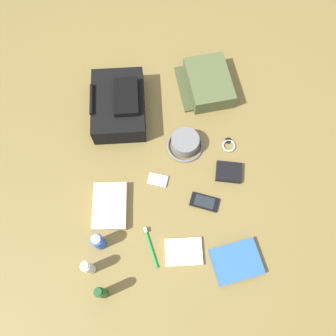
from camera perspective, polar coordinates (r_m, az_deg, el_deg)
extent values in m
cube|color=brown|center=(1.60, 0.00, -0.67)|extent=(2.64, 2.02, 0.02)
cube|color=black|center=(1.68, -7.84, 9.81)|extent=(0.34, 0.24, 0.11)
cube|color=black|center=(1.62, -6.68, 11.15)|extent=(0.18, 0.11, 0.03)
cylinder|color=black|center=(1.64, -12.07, 10.65)|extent=(0.15, 0.02, 0.02)
cube|color=#47512D|center=(1.76, 6.50, 13.29)|extent=(0.29, 0.23, 0.08)
cube|color=#394124|center=(1.78, 2.91, 12.52)|extent=(0.26, 0.10, 0.01)
cylinder|color=slate|center=(1.60, 2.74, 4.09)|extent=(0.12, 0.12, 0.06)
torus|color=slate|center=(1.63, 2.69, 3.61)|extent=(0.17, 0.17, 0.01)
cylinder|color=#19471E|center=(1.44, -10.47, -18.91)|extent=(0.04, 0.04, 0.13)
cylinder|color=#19471E|center=(1.37, -11.02, -18.77)|extent=(0.03, 0.03, 0.01)
cylinder|color=white|center=(1.46, -12.53, -15.21)|extent=(0.04, 0.04, 0.12)
cylinder|color=silver|center=(1.40, -13.11, -14.92)|extent=(0.03, 0.03, 0.01)
cylinder|color=blue|center=(1.48, -10.96, -11.43)|extent=(0.05, 0.05, 0.10)
cylinder|color=silver|center=(1.42, -11.40, -11.02)|extent=(0.04, 0.04, 0.01)
cube|color=blue|center=(1.50, 10.81, -14.39)|extent=(0.18, 0.21, 0.03)
cube|color=white|center=(1.51, 10.79, -14.41)|extent=(0.17, 0.20, 0.02)
cube|color=black|center=(1.54, 5.79, -5.41)|extent=(0.10, 0.13, 0.01)
cube|color=black|center=(1.54, 5.81, -5.34)|extent=(0.07, 0.10, 0.00)
cube|color=#B7B7BC|center=(1.57, -1.65, -1.92)|extent=(0.07, 0.10, 0.01)
cylinder|color=silver|center=(1.56, -1.11, -1.82)|extent=(0.03, 0.03, 0.00)
torus|color=#99999E|center=(1.65, 9.63, 3.50)|extent=(0.06, 0.06, 0.01)
cylinder|color=black|center=(1.66, 9.52, 4.31)|extent=(0.03, 0.03, 0.01)
cylinder|color=#198C33|center=(1.50, -2.75, -12.45)|extent=(0.17, 0.06, 0.01)
cube|color=white|center=(1.50, -3.62, -9.79)|extent=(0.02, 0.02, 0.01)
cube|color=black|center=(1.59, 9.61, -0.63)|extent=(0.11, 0.12, 0.02)
cube|color=beige|center=(1.49, 2.50, -13.16)|extent=(0.11, 0.15, 0.02)
cube|color=beige|center=(1.54, -9.22, -6.00)|extent=(0.21, 0.15, 0.04)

